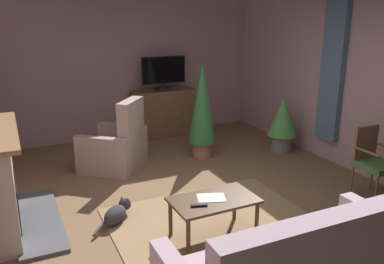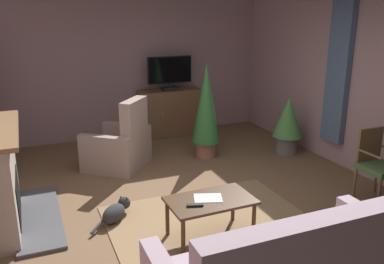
% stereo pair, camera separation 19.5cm
% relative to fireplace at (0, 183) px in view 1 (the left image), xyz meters
% --- Properties ---
extents(ground_plane, '(5.83, 7.38, 0.04)m').
position_rel_fireplace_xyz_m(ground_plane, '(2.34, -0.49, -0.57)').
color(ground_plane, brown).
extents(wall_back, '(5.83, 0.10, 2.83)m').
position_rel_fireplace_xyz_m(wall_back, '(2.34, 2.95, 0.86)').
color(wall_back, gray).
rests_on(wall_back, ground_plane).
extents(wall_right_with_window, '(0.10, 7.38, 2.83)m').
position_rel_fireplace_xyz_m(wall_right_with_window, '(5.01, -0.49, 0.86)').
color(wall_right_with_window, '#A6858B').
rests_on(wall_right_with_window, ground_plane).
extents(curtain_panel_far, '(0.10, 0.44, 2.38)m').
position_rel_fireplace_xyz_m(curtain_panel_far, '(4.90, 0.17, 1.01)').
color(curtain_panel_far, slate).
extents(rug_central, '(2.33, 1.79, 0.01)m').
position_rel_fireplace_xyz_m(rug_central, '(2.21, -0.92, -0.55)').
color(rug_central, '#8E704C').
rests_on(rug_central, ground_plane).
extents(fireplace, '(0.82, 1.67, 1.17)m').
position_rel_fireplace_xyz_m(fireplace, '(0.00, 0.00, 0.00)').
color(fireplace, '#4C4C51').
rests_on(fireplace, ground_plane).
extents(tv_cabinet, '(1.23, 0.46, 0.93)m').
position_rel_fireplace_xyz_m(tv_cabinet, '(2.96, 2.60, -0.11)').
color(tv_cabinet, '#4A3523').
rests_on(tv_cabinet, ground_plane).
extents(television, '(0.87, 0.20, 0.65)m').
position_rel_fireplace_xyz_m(television, '(2.96, 2.55, 0.72)').
color(television, black).
rests_on(television, tv_cabinet).
extents(coffee_table, '(0.94, 0.57, 0.47)m').
position_rel_fireplace_xyz_m(coffee_table, '(2.08, -1.19, -0.14)').
color(coffee_table, '#422B19').
rests_on(coffee_table, ground_plane).
extents(tv_remote, '(0.18, 0.10, 0.02)m').
position_rel_fireplace_xyz_m(tv_remote, '(1.86, -1.28, -0.08)').
color(tv_remote, black).
rests_on(tv_remote, coffee_table).
extents(folded_newspaper, '(0.36, 0.31, 0.01)m').
position_rel_fireplace_xyz_m(folded_newspaper, '(2.06, -1.16, -0.08)').
color(folded_newspaper, silver).
rests_on(folded_newspaper, coffee_table).
extents(armchair_beside_cabinet, '(1.21, 1.22, 1.12)m').
position_rel_fireplace_xyz_m(armchair_beside_cabinet, '(1.66, 1.29, -0.21)').
color(armchair_beside_cabinet, '#A3897F').
rests_on(armchair_beside_cabinet, ground_plane).
extents(side_chair_beside_plant, '(0.43, 0.47, 0.94)m').
position_rel_fireplace_xyz_m(side_chair_beside_plant, '(4.49, -1.14, -0.05)').
color(side_chair_beside_plant, '#4C703D').
rests_on(side_chair_beside_plant, ground_plane).
extents(potted_plant_small_fern_corner, '(0.47, 0.47, 1.60)m').
position_rel_fireplace_xyz_m(potted_plant_small_fern_corner, '(3.10, 1.18, 0.31)').
color(potted_plant_small_fern_corner, '#99664C').
rests_on(potted_plant_small_fern_corner, ground_plane).
extents(potted_plant_on_hearth_side, '(0.51, 0.51, 1.00)m').
position_rel_fireplace_xyz_m(potted_plant_on_hearth_side, '(4.49, 0.82, 0.01)').
color(potted_plant_on_hearth_side, slate).
rests_on(potted_plant_on_hearth_side, ground_plane).
extents(cat, '(0.56, 0.50, 0.23)m').
position_rel_fireplace_xyz_m(cat, '(1.20, -0.40, -0.44)').
color(cat, '#2D2D33').
rests_on(cat, ground_plane).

